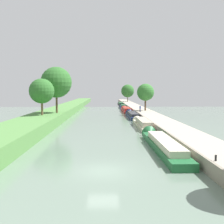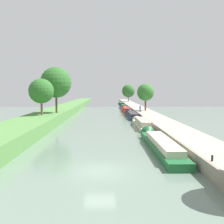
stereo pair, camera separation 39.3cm
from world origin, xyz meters
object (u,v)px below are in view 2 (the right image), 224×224
Objects in this scene: narrowboat_navy at (132,115)px; mooring_bollard_near at (212,158)px; narrowboat_blue at (124,107)px; narrowboat_cream at (142,123)px; narrowboat_red at (126,110)px; narrowboat_green at (160,144)px; mooring_bollard_far at (124,102)px; person_walking at (140,108)px; narrowboat_black at (121,104)px.

mooring_bollard_near reaches higher than narrowboat_navy.
narrowboat_blue is at bearing 91.39° from mooring_bollard_near.
mooring_bollard_near reaches higher than narrowboat_blue.
narrowboat_red is at bearing 90.51° from narrowboat_cream.
narrowboat_blue is (0.23, 63.53, 0.02)m from narrowboat_green.
narrowboat_green is 49.20m from narrowboat_red.
narrowboat_cream is 16.28m from narrowboat_navy.
mooring_bollard_far is at bearing 88.15° from narrowboat_navy.
narrowboat_red is at bearing -92.91° from mooring_bollard_far.
narrowboat_blue is 24.45m from mooring_bollard_far.
narrowboat_blue is 7.56× the size of person_walking.
narrowboat_black is (0.05, 16.11, 0.02)m from narrowboat_blue.
mooring_bollard_far reaches higher than narrowboat_green.
narrowboat_black is at bearing 89.83° from narrowboat_blue.
mooring_bollard_far reaches higher than narrowboat_black.
narrowboat_cream is at bearing -89.96° from narrowboat_black.
mooring_bollard_far reaches higher than narrowboat_red.
narrowboat_cream is 70.78m from mooring_bollard_far.
narrowboat_navy is at bearing -91.85° from mooring_bollard_far.
narrowboat_cream is at bearing -96.55° from person_walking.
narrowboat_cream is at bearing 93.64° from mooring_bollard_near.
mooring_bollard_near is (2.00, -9.31, 0.83)m from narrowboat_green.
mooring_bollard_far is (1.76, 54.48, 0.84)m from narrowboat_navy.
narrowboat_red is (-0.29, 32.06, -0.02)m from narrowboat_cream.
narrowboat_red is 14.33m from narrowboat_blue.
mooring_bollard_near is (1.97, -58.50, 0.81)m from narrowboat_red.
mooring_bollard_near is at bearing -88.89° from narrowboat_black.
narrowboat_black is at bearing 89.80° from narrowboat_green.
narrowboat_black reaches higher than narrowboat_red.
person_walking is at bearing -81.05° from narrowboat_red.
mooring_bollard_near is (-0.33, -43.94, -0.65)m from person_walking.
narrowboat_blue is (-0.09, 46.39, -0.01)m from narrowboat_cream.
narrowboat_cream is 17.67m from person_walking.
mooring_bollard_far is (1.73, 8.26, 0.78)m from narrowboat_black.
person_walking is at bearing -85.84° from narrowboat_blue.
narrowboat_cream is 8.76× the size of person_walking.
narrowboat_navy is at bearing 89.59° from narrowboat_green.
mooring_bollard_far is (-0.33, 53.26, -0.65)m from person_walking.
mooring_bollard_near is at bearing -87.64° from narrowboat_navy.
mooring_bollard_far is at bearing 88.69° from narrowboat_green.
narrowboat_green is 33.41m from narrowboat_navy.
narrowboat_cream is 0.85× the size of narrowboat_black.
narrowboat_cream reaches higher than narrowboat_red.
narrowboat_blue is 16.11m from narrowboat_black.
narrowboat_black is (0.24, 30.43, 0.03)m from narrowboat_red.
narrowboat_green is 34.75m from person_walking.
narrowboat_green is at bearing 102.15° from mooring_bollard_near.
narrowboat_black is 45.07m from person_walking.
person_walking is (2.33, 34.64, 1.47)m from narrowboat_green.
narrowboat_black is 37.88× the size of mooring_bollard_far.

